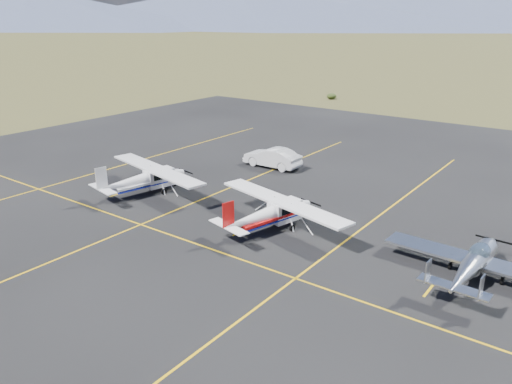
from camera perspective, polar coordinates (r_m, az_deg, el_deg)
ground at (r=28.35m, az=14.52°, el=-5.95°), size 1600.00×1600.00×0.00m
apron at (r=31.29m, az=2.64°, el=-2.85°), size 72.00×72.00×0.02m
aircraft_low_wing at (r=25.77m, az=23.71°, el=-7.40°), size 6.49×9.06×1.97m
aircraft_cessna at (r=28.92m, az=1.64°, el=-2.39°), size 6.38×9.83×2.49m
aircraft_plain at (r=35.72m, az=-12.65°, el=1.50°), size 6.40×10.14×2.56m
sedan at (r=41.37m, az=1.87°, el=3.96°), size 1.78×4.94×1.62m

